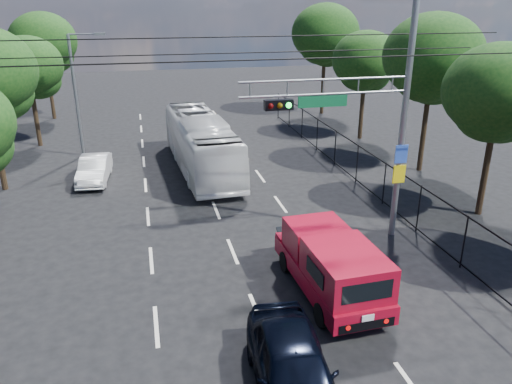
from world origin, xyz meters
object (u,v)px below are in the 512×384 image
object	(u,v)px
navy_hatchback	(293,368)
white_bus	(201,143)
red_pickup	(331,264)
signal_mast	(375,106)
white_van	(94,169)

from	to	relation	value
navy_hatchback	white_bus	world-z (taller)	white_bus
red_pickup	signal_mast	bearing A→B (deg)	51.52
navy_hatchback	white_van	world-z (taller)	navy_hatchback
red_pickup	navy_hatchback	distance (m)	4.66
red_pickup	white_bus	world-z (taller)	white_bus
white_bus	white_van	distance (m)	5.73
signal_mast	white_van	xyz separation A→B (m)	(-10.78, 9.26, -4.60)
red_pickup	navy_hatchback	world-z (taller)	red_pickup
signal_mast	white_bus	size ratio (longest dim) A/B	0.89
signal_mast	red_pickup	size ratio (longest dim) A/B	1.72
red_pickup	navy_hatchback	bearing A→B (deg)	-121.80
white_bus	white_van	world-z (taller)	white_bus
signal_mast	red_pickup	world-z (taller)	signal_mast
navy_hatchback	white_bus	xyz separation A→B (m)	(0.08, 17.31, 0.70)
navy_hatchback	red_pickup	bearing A→B (deg)	62.95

